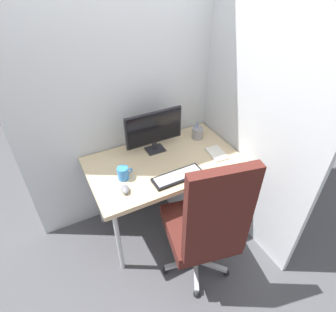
% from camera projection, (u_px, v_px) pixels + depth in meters
% --- Properties ---
extents(ground_plane, '(8.00, 8.00, 0.00)m').
position_uv_depth(ground_plane, '(165.00, 221.00, 2.80)').
color(ground_plane, '#4C4C51').
extents(wall_back, '(2.15, 0.04, 2.80)m').
position_uv_depth(wall_back, '(141.00, 70.00, 2.24)').
color(wall_back, silver).
rests_on(wall_back, ground_plane).
extents(wall_side_right, '(0.04, 1.63, 2.80)m').
position_uv_depth(wall_side_right, '(249.00, 78.00, 2.11)').
color(wall_side_right, silver).
rests_on(wall_side_right, ground_plane).
extents(desk, '(1.26, 0.73, 0.76)m').
position_uv_depth(desk, '(164.00, 166.00, 2.38)').
color(desk, '#D1B78C').
rests_on(desk, ground_plane).
extents(office_chair, '(0.58, 0.63, 1.27)m').
position_uv_depth(office_chair, '(206.00, 226.00, 1.95)').
color(office_chair, black).
rests_on(office_chair, ground_plane).
extents(filing_cabinet, '(0.40, 0.53, 0.66)m').
position_uv_depth(filing_cabinet, '(194.00, 183.00, 2.75)').
color(filing_cabinet, '#B2B5BA').
rests_on(filing_cabinet, ground_plane).
extents(monitor, '(0.51, 0.12, 0.37)m').
position_uv_depth(monitor, '(154.00, 129.00, 2.34)').
color(monitor, black).
rests_on(monitor, desk).
extents(keyboard, '(0.41, 0.14, 0.03)m').
position_uv_depth(keyboard, '(178.00, 177.00, 2.17)').
color(keyboard, black).
rests_on(keyboard, desk).
extents(mouse, '(0.08, 0.10, 0.04)m').
position_uv_depth(mouse, '(125.00, 189.00, 2.04)').
color(mouse, slate).
rests_on(mouse, desk).
extents(pen_holder, '(0.10, 0.10, 0.17)m').
position_uv_depth(pen_holder, '(198.00, 133.00, 2.59)').
color(pen_holder, gray).
rests_on(pen_holder, desk).
extents(notebook, '(0.15, 0.22, 0.01)m').
position_uv_depth(notebook, '(217.00, 153.00, 2.41)').
color(notebook, silver).
rests_on(notebook, desk).
extents(coffee_mug, '(0.12, 0.09, 0.10)m').
position_uv_depth(coffee_mug, '(123.00, 173.00, 2.14)').
color(coffee_mug, '#337FD8').
rests_on(coffee_mug, desk).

